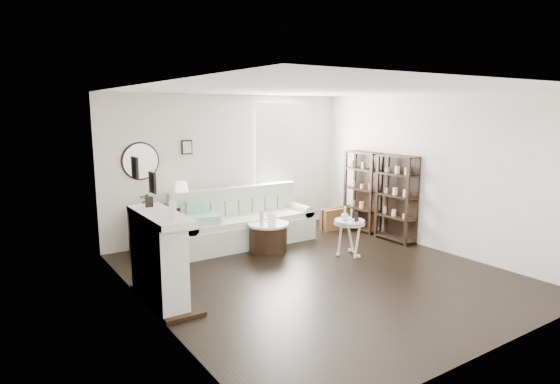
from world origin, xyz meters
TOP-DOWN VIEW (x-y plane):
  - room at (0.73, 2.70)m, footprint 5.50×5.50m
  - fireplace at (-2.32, 0.30)m, footprint 0.50×1.40m
  - shelf_unit_far at (2.33, 1.55)m, footprint 0.30×0.80m
  - shelf_unit_near at (2.33, 0.65)m, footprint 0.30×0.80m
  - sofa at (-0.14, 2.08)m, footprint 2.58×0.89m
  - quilt at (-0.98, 1.95)m, footprint 0.62×0.54m
  - suitcase at (1.94, 1.92)m, footprint 0.65×0.22m
  - dresser at (-1.46, 2.47)m, footprint 1.14×0.49m
  - table_lamp at (-1.13, 2.47)m, footprint 0.33×0.33m
  - potted_plant at (-1.74, 2.42)m, footprint 0.33×0.30m
  - drum_table at (-0.01, 1.40)m, footprint 0.71×0.71m
  - pedestal_table at (0.97, 0.42)m, footprint 0.51×0.51m
  - eiffel_drum at (0.07, 1.45)m, footprint 0.13×0.13m
  - bottle_drum at (-0.18, 1.32)m, footprint 0.07×0.07m
  - card_frame_drum at (-0.05, 1.22)m, footprint 0.15×0.07m
  - eiffel_ped at (1.07, 0.45)m, footprint 0.11×0.11m
  - flask_ped at (0.88, 0.44)m, footprint 0.13×0.13m
  - card_frame_ped at (0.99, 0.28)m, footprint 0.13×0.08m

SIDE VIEW (x-z plane):
  - suitcase at x=1.94m, z-range 0.00..0.43m
  - drum_table at x=-0.01m, z-range 0.00..0.50m
  - sofa at x=-0.14m, z-range -0.17..0.83m
  - dresser at x=-1.46m, z-range 0.00..0.76m
  - fireplace at x=-2.32m, z-range -0.38..1.46m
  - pedestal_table at x=0.97m, z-range 0.25..0.87m
  - eiffel_drum at x=0.07m, z-range 0.49..0.67m
  - quilt at x=-0.98m, z-range 0.52..0.66m
  - card_frame_drum at x=-0.05m, z-range 0.50..0.69m
  - bottle_drum at x=-0.18m, z-range 0.49..0.78m
  - card_frame_ped at x=0.99m, z-range 0.61..0.77m
  - eiffel_ped at x=1.07m, z-range 0.61..0.79m
  - flask_ped at x=0.88m, z-range 0.61..0.86m
  - shelf_unit_far at x=2.33m, z-range 0.00..1.60m
  - shelf_unit_near at x=2.33m, z-range 0.00..1.60m
  - potted_plant at x=-1.74m, z-range 0.76..1.08m
  - table_lamp at x=-1.13m, z-range 0.76..1.18m
  - room at x=0.73m, z-range -1.15..4.35m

